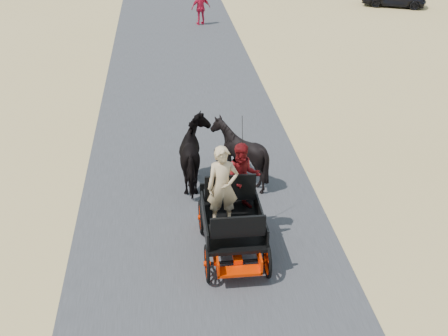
{
  "coord_description": "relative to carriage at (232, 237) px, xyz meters",
  "views": [
    {
      "loc": [
        -0.73,
        -10.59,
        7.57
      ],
      "look_at": [
        0.55,
        0.88,
        1.2
      ],
      "focal_mm": 45.0,
      "sensor_mm": 36.0,
      "label": 1
    }
  ],
  "objects": [
    {
      "name": "driver_man",
      "position": [
        -0.2,
        0.05,
        1.26
      ],
      "size": [
        0.66,
        0.43,
        1.8
      ],
      "primitive_type": "imported",
      "color": "tan",
      "rests_on": "carriage"
    },
    {
      "name": "carriage",
      "position": [
        0.0,
        0.0,
        0.0
      ],
      "size": [
        1.3,
        2.4,
        0.72
      ],
      "primitive_type": null,
      "color": "black",
      "rests_on": "ground"
    },
    {
      "name": "road",
      "position": [
        -0.55,
        0.72,
        -0.35
      ],
      "size": [
        6.0,
        140.0,
        0.01
      ],
      "primitive_type": "cube",
      "color": "#38383A",
      "rests_on": "ground"
    },
    {
      "name": "pedestrian",
      "position": [
        0.78,
        19.31,
        0.5
      ],
      "size": [
        1.09,
        0.68,
        1.73
      ],
      "primitive_type": "imported",
      "rotation": [
        0.0,
        0.0,
        3.41
      ],
      "color": "red",
      "rests_on": "ground"
    },
    {
      "name": "ground",
      "position": [
        -0.55,
        0.72,
        -0.36
      ],
      "size": [
        140.0,
        140.0,
        0.0
      ],
      "primitive_type": "plane",
      "color": "tan"
    },
    {
      "name": "horse_right",
      "position": [
        0.55,
        3.0,
        0.49
      ],
      "size": [
        1.37,
        1.54,
        1.7
      ],
      "primitive_type": "imported",
      "rotation": [
        0.0,
        0.0,
        3.14
      ],
      "color": "black",
      "rests_on": "ground"
    },
    {
      "name": "passenger_woman",
      "position": [
        0.3,
        0.6,
        1.15
      ],
      "size": [
        0.77,
        0.6,
        1.58
      ],
      "primitive_type": "imported",
      "color": "#660C0F",
      "rests_on": "carriage"
    },
    {
      "name": "horse_left",
      "position": [
        -0.55,
        3.0,
        0.49
      ],
      "size": [
        0.91,
        2.01,
        1.7
      ],
      "primitive_type": "imported",
      "rotation": [
        0.0,
        0.0,
        3.14
      ],
      "color": "black",
      "rests_on": "ground"
    }
  ]
}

